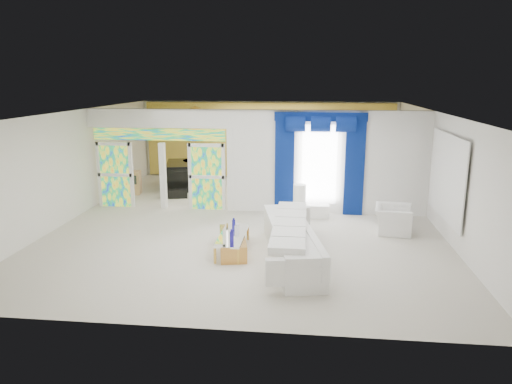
# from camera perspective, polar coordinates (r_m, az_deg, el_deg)

# --- Properties ---
(floor) EXTENTS (12.00, 12.00, 0.00)m
(floor) POSITION_cam_1_polar(r_m,az_deg,el_deg) (13.37, -0.71, -3.36)
(floor) COLOR #B7AF9E
(floor) RESTS_ON ground
(dividing_wall) EXTENTS (5.70, 0.18, 3.00)m
(dividing_wall) POSITION_cam_1_polar(r_m,az_deg,el_deg) (13.91, 8.62, 3.51)
(dividing_wall) COLOR white
(dividing_wall) RESTS_ON ground
(dividing_header) EXTENTS (4.30, 0.18, 0.55)m
(dividing_header) POSITION_cam_1_polar(r_m,az_deg,el_deg) (14.44, -11.68, 8.64)
(dividing_header) COLOR white
(dividing_header) RESTS_ON dividing_wall
(stained_panel_left) EXTENTS (0.95, 0.04, 2.00)m
(stained_panel_left) POSITION_cam_1_polar(r_m,az_deg,el_deg) (15.17, -16.50, 2.00)
(stained_panel_left) COLOR #994C3F
(stained_panel_left) RESTS_ON ground
(stained_panel_right) EXTENTS (0.95, 0.04, 2.00)m
(stained_panel_right) POSITION_cam_1_polar(r_m,az_deg,el_deg) (14.31, -5.91, 1.83)
(stained_panel_right) COLOR #994C3F
(stained_panel_right) RESTS_ON ground
(stained_transom) EXTENTS (4.00, 0.05, 0.35)m
(stained_transom) POSITION_cam_1_polar(r_m,az_deg,el_deg) (14.49, -11.59, 6.77)
(stained_transom) COLOR #994C3F
(stained_transom) RESTS_ON dividing_header
(window_pane) EXTENTS (1.00, 0.02, 2.30)m
(window_pane) POSITION_cam_1_polar(r_m,az_deg,el_deg) (13.82, 7.59, 3.26)
(window_pane) COLOR white
(window_pane) RESTS_ON dividing_wall
(blue_drape_left) EXTENTS (0.55, 0.10, 2.80)m
(blue_drape_left) POSITION_cam_1_polar(r_m,az_deg,el_deg) (13.81, 3.43, 3.14)
(blue_drape_left) COLOR #031648
(blue_drape_left) RESTS_ON ground
(blue_drape_right) EXTENTS (0.55, 0.10, 2.80)m
(blue_drape_right) POSITION_cam_1_polar(r_m,az_deg,el_deg) (13.86, 11.72, 2.91)
(blue_drape_right) COLOR #031648
(blue_drape_right) RESTS_ON ground
(blue_pelmet) EXTENTS (2.60, 0.12, 0.25)m
(blue_pelmet) POSITION_cam_1_polar(r_m,az_deg,el_deg) (13.61, 7.77, 8.92)
(blue_pelmet) COLOR #031648
(blue_pelmet) RESTS_ON dividing_wall
(wall_mirror) EXTENTS (0.04, 2.70, 1.90)m
(wall_mirror) POSITION_cam_1_polar(r_m,az_deg,el_deg) (12.39, 21.97, 1.69)
(wall_mirror) COLOR white
(wall_mirror) RESTS_ON ground
(gold_curtains) EXTENTS (9.70, 0.12, 2.90)m
(gold_curtains) POSITION_cam_1_polar(r_m,az_deg,el_deg) (18.82, 1.48, 6.22)
(gold_curtains) COLOR #AF832A
(gold_curtains) RESTS_ON ground
(white_sofa) EXTENTS (1.53, 3.87, 0.72)m
(white_sofa) POSITION_cam_1_polar(r_m,az_deg,el_deg) (10.52, 4.22, -6.05)
(white_sofa) COLOR white
(white_sofa) RESTS_ON ground
(coffee_table) EXTENTS (0.89, 1.78, 0.38)m
(coffee_table) POSITION_cam_1_polar(r_m,az_deg,el_deg) (10.99, -2.82, -6.12)
(coffee_table) COLOR #BC823A
(coffee_table) RESTS_ON ground
(console_table) EXTENTS (1.09, 0.36, 0.36)m
(console_table) POSITION_cam_1_polar(r_m,az_deg,el_deg) (13.69, 6.46, -2.25)
(console_table) COLOR white
(console_table) RESTS_ON ground
(table_lamp) EXTENTS (0.36, 0.36, 0.58)m
(table_lamp) POSITION_cam_1_polar(r_m,az_deg,el_deg) (13.57, 5.24, -0.31)
(table_lamp) COLOR white
(table_lamp) RESTS_ON console_table
(armchair) EXTENTS (1.07, 1.18, 0.68)m
(armchair) POSITION_cam_1_polar(r_m,az_deg,el_deg) (12.75, 16.09, -3.16)
(armchair) COLOR white
(armchair) RESTS_ON ground
(grand_piano) EXTENTS (1.75, 2.07, 0.92)m
(grand_piano) POSITION_cam_1_polar(r_m,az_deg,el_deg) (17.46, -8.30, 2.05)
(grand_piano) COLOR black
(grand_piano) RESTS_ON ground
(piano_bench) EXTENTS (0.87, 0.50, 0.27)m
(piano_bench) POSITION_cam_1_polar(r_m,az_deg,el_deg) (16.02, -9.68, -0.21)
(piano_bench) COLOR black
(piano_bench) RESTS_ON ground
(tv_console) EXTENTS (0.61, 0.57, 0.78)m
(tv_console) POSITION_cam_1_polar(r_m,az_deg,el_deg) (16.83, -14.58, 1.10)
(tv_console) COLOR tan
(tv_console) RESTS_ON ground
(chandelier) EXTENTS (0.60, 0.60, 0.60)m
(chandelier) POSITION_cam_1_polar(r_m,az_deg,el_deg) (16.60, -7.28, 9.14)
(chandelier) COLOR gold
(chandelier) RESTS_ON ceiling
(decanters) EXTENTS (0.21, 1.12, 0.24)m
(decanters) POSITION_cam_1_polar(r_m,az_deg,el_deg) (10.93, -2.65, -4.65)
(decanters) COLOR silver
(decanters) RESTS_ON coffee_table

